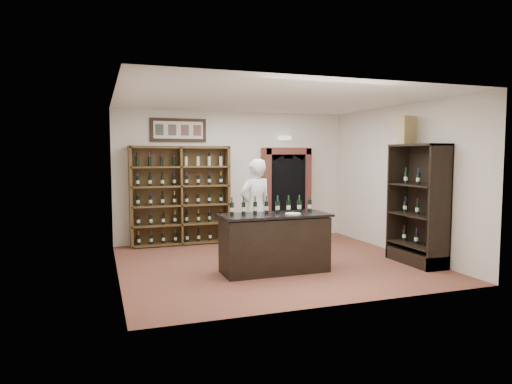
{
  "coord_description": "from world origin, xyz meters",
  "views": [
    {
      "loc": [
        -3.03,
        -7.75,
        2.01
      ],
      "look_at": [
        -0.22,
        0.3,
        1.31
      ],
      "focal_mm": 32.0,
      "sensor_mm": 36.0,
      "label": 1
    }
  ],
  "objects_px": {
    "shopkeeper": "(256,208)",
    "wine_crate": "(407,130)",
    "wine_shelf": "(180,195)",
    "side_cabinet": "(418,223)",
    "tasting_counter": "(275,243)",
    "counter_bottle_0": "(232,209)"
  },
  "relations": [
    {
      "from": "shopkeeper",
      "to": "wine_crate",
      "type": "height_order",
      "value": "wine_crate"
    },
    {
      "from": "wine_shelf",
      "to": "side_cabinet",
      "type": "relative_size",
      "value": 1.0
    },
    {
      "from": "tasting_counter",
      "to": "wine_crate",
      "type": "bearing_deg",
      "value": 0.37
    },
    {
      "from": "wine_shelf",
      "to": "side_cabinet",
      "type": "xyz_separation_m",
      "value": [
        3.82,
        -3.23,
        -0.35
      ]
    },
    {
      "from": "counter_bottle_0",
      "to": "side_cabinet",
      "type": "relative_size",
      "value": 0.14
    },
    {
      "from": "wine_shelf",
      "to": "shopkeeper",
      "type": "distance_m",
      "value": 2.06
    },
    {
      "from": "side_cabinet",
      "to": "counter_bottle_0",
      "type": "bearing_deg",
      "value": 172.95
    },
    {
      "from": "counter_bottle_0",
      "to": "wine_crate",
      "type": "distance_m",
      "value": 3.65
    },
    {
      "from": "counter_bottle_0",
      "to": "wine_crate",
      "type": "height_order",
      "value": "wine_crate"
    },
    {
      "from": "tasting_counter",
      "to": "side_cabinet",
      "type": "bearing_deg",
      "value": -6.28
    },
    {
      "from": "counter_bottle_0",
      "to": "wine_crate",
      "type": "relative_size",
      "value": 0.57
    },
    {
      "from": "tasting_counter",
      "to": "wine_crate",
      "type": "relative_size",
      "value": 3.58
    },
    {
      "from": "wine_shelf",
      "to": "wine_crate",
      "type": "bearing_deg",
      "value": -37.76
    },
    {
      "from": "shopkeeper",
      "to": "wine_crate",
      "type": "bearing_deg",
      "value": 139.77
    },
    {
      "from": "counter_bottle_0",
      "to": "shopkeeper",
      "type": "distance_m",
      "value": 1.41
    },
    {
      "from": "counter_bottle_0",
      "to": "shopkeeper",
      "type": "xyz_separation_m",
      "value": [
        0.81,
        1.14,
        -0.15
      ]
    },
    {
      "from": "wine_shelf",
      "to": "counter_bottle_0",
      "type": "relative_size",
      "value": 7.33
    },
    {
      "from": "wine_shelf",
      "to": "tasting_counter",
      "type": "distance_m",
      "value": 3.19
    },
    {
      "from": "shopkeeper",
      "to": "side_cabinet",
      "type": "bearing_deg",
      "value": 134.91
    },
    {
      "from": "wine_shelf",
      "to": "tasting_counter",
      "type": "height_order",
      "value": "wine_shelf"
    },
    {
      "from": "tasting_counter",
      "to": "counter_bottle_0",
      "type": "bearing_deg",
      "value": 170.08
    },
    {
      "from": "side_cabinet",
      "to": "wine_crate",
      "type": "distance_m",
      "value": 1.74
    }
  ]
}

